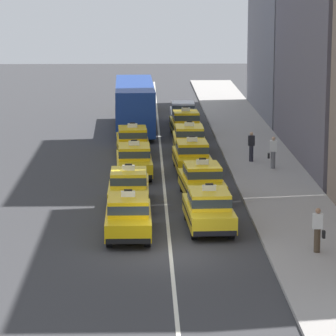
{
  "coord_description": "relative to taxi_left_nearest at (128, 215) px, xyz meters",
  "views": [
    {
      "loc": [
        -0.95,
        -34.43,
        10.24
      ],
      "look_at": [
        0.15,
        10.06,
        1.3
      ],
      "focal_mm": 102.12,
      "sensor_mm": 36.0,
      "label": 1
    }
  ],
  "objects": [
    {
      "name": "taxi_right_fourth",
      "position": [
        3.28,
        18.17,
        0.0
      ],
      "size": [
        1.83,
        4.56,
        1.96
      ],
      "color": "black",
      "rests_on": "ground"
    },
    {
      "name": "taxi_left_sixth",
      "position": [
        0.0,
        36.49,
        0.0
      ],
      "size": [
        1.84,
        4.57,
        1.96
      ],
      "color": "black",
      "rests_on": "ground"
    },
    {
      "name": "bus_left_fifth",
      "position": [
        -0.0,
        26.93,
        0.94
      ],
      "size": [
        2.75,
        11.25,
        3.22
      ],
      "color": "black",
      "rests_on": "ground"
    },
    {
      "name": "taxi_right_nearest",
      "position": [
        3.29,
        1.02,
        0.0
      ],
      "size": [
        2.01,
        4.63,
        1.96
      ],
      "color": "black",
      "rests_on": "ground"
    },
    {
      "name": "ground_plane",
      "position": [
        1.62,
        -2.6,
        -0.88
      ],
      "size": [
        160.0,
        160.0,
        0.0
      ],
      "primitive_type": "plane",
      "color": "#353538"
    },
    {
      "name": "taxi_right_third",
      "position": [
        3.17,
        12.86,
        0.0
      ],
      "size": [
        1.97,
        4.62,
        1.96
      ],
      "color": "black",
      "rests_on": "ground"
    },
    {
      "name": "taxi_left_third",
      "position": [
        0.11,
        11.75,
        0.0
      ],
      "size": [
        1.96,
        4.62,
        1.96
      ],
      "color": "black",
      "rests_on": "ground"
    },
    {
      "name": "taxi_right_fifth",
      "position": [
        3.34,
        24.49,
        0.0
      ],
      "size": [
        2.0,
        4.63,
        1.96
      ],
      "color": "black",
      "rests_on": "ground"
    },
    {
      "name": "sidewalk_curb",
      "position": [
        7.22,
        12.4,
        -0.8
      ],
      "size": [
        4.0,
        90.0,
        0.15
      ],
      "primitive_type": "cube",
      "color": "#9E9993",
      "rests_on": "ground"
    },
    {
      "name": "sedan_right_sixth",
      "position": [
        3.37,
        29.72,
        -0.03
      ],
      "size": [
        1.81,
        4.32,
        1.58
      ],
      "color": "black",
      "rests_on": "ground"
    },
    {
      "name": "pedestrian_mid_block",
      "position": [
        7.52,
        12.96,
        0.14
      ],
      "size": [
        0.47,
        0.24,
        1.73
      ],
      "color": "slate",
      "rests_on": "sidewalk_curb"
    },
    {
      "name": "pedestrian_by_storefront",
      "position": [
        6.58,
        14.97,
        0.11
      ],
      "size": [
        0.36,
        0.24,
        1.66
      ],
      "color": "#23232D",
      "rests_on": "sidewalk_curb"
    },
    {
      "name": "lane_stripe_left_right",
      "position": [
        1.62,
        17.4,
        -0.87
      ],
      "size": [
        0.14,
        80.0,
        0.01
      ],
      "primitive_type": "cube",
      "color": "silver",
      "rests_on": "ground"
    },
    {
      "name": "pedestrian_near_crosswalk",
      "position": [
        7.08,
        -2.89,
        0.12
      ],
      "size": [
        0.47,
        0.24,
        1.69
      ],
      "color": "#473828",
      "rests_on": "sidewalk_curb"
    },
    {
      "name": "taxi_left_second",
      "position": [
        -0.07,
        5.27,
        0.0
      ],
      "size": [
        1.82,
        4.56,
        1.96
      ],
      "color": "black",
      "rests_on": "ground"
    },
    {
      "name": "taxi_left_nearest",
      "position": [
        0.0,
        0.0,
        0.0
      ],
      "size": [
        1.86,
        4.58,
        1.96
      ],
      "color": "black",
      "rests_on": "ground"
    },
    {
      "name": "taxi_left_fourth",
      "position": [
        -0.05,
        17.72,
        0.0
      ],
      "size": [
        2.0,
        4.63,
        1.96
      ],
      "color": "black",
      "rests_on": "ground"
    },
    {
      "name": "taxi_right_second",
      "position": [
        3.34,
        6.57,
        0.0
      ],
      "size": [
        2.09,
        4.66,
        1.96
      ],
      "color": "black",
      "rests_on": "ground"
    }
  ]
}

